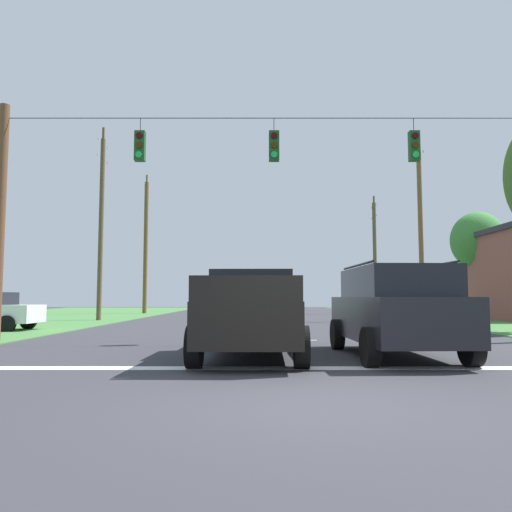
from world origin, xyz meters
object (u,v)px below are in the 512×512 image
object	(u,v)px
overhead_signal_span	(277,209)
utility_pole_far_right	(374,255)
pickup_truck	(251,313)
tree_roadside_right	(477,241)
utility_pole_mid_right	(420,231)
utility_pole_mid_left	(101,222)
utility_pole_far_left	(145,246)
suv_black	(394,309)

from	to	relation	value
overhead_signal_span	utility_pole_far_right	distance (m)	26.51
overhead_signal_span	pickup_truck	distance (m)	5.00
pickup_truck	utility_pole_far_right	distance (m)	30.63
tree_roadside_right	utility_pole_mid_right	bearing A→B (deg)	-146.09
pickup_truck	utility_pole_mid_left	world-z (taller)	utility_pole_mid_left
utility_pole_far_left	utility_pole_mid_left	bearing A→B (deg)	-89.50
utility_pole_far_left	utility_pole_far_right	bearing A→B (deg)	-0.04
utility_pole_far_right	tree_roadside_right	distance (m)	9.79
utility_pole_mid_left	pickup_truck	bearing A→B (deg)	-62.40
suv_black	utility_pole_mid_right	bearing A→B (deg)	69.46
utility_pole_far_right	utility_pole_mid_left	xyz separation A→B (m)	(-18.60, -11.93, 0.84)
utility_pole_mid_right	tree_roadside_right	bearing A→B (deg)	33.91
suv_black	utility_pole_far_left	bearing A→B (deg)	112.75
overhead_signal_span	utility_pole_far_right	bearing A→B (deg)	70.08
pickup_truck	suv_black	bearing A→B (deg)	-2.09
pickup_truck	utility_pole_mid_right	size ratio (longest dim) A/B	0.52
utility_pole_far_right	utility_pole_mid_right	bearing A→B (deg)	-90.99
suv_black	utility_pole_mid_right	distance (m)	18.63
pickup_truck	utility_pole_far_left	xyz separation A→B (m)	(-8.90, 28.78, 4.55)
utility_pole_mid_left	tree_roadside_right	world-z (taller)	utility_pole_mid_left
utility_pole_mid_right	tree_roadside_right	world-z (taller)	utility_pole_mid_right
pickup_truck	utility_pole_far_left	distance (m)	30.46
utility_pole_far_left	tree_roadside_right	bearing A→B (deg)	-20.64
overhead_signal_span	utility_pole_mid_left	world-z (taller)	utility_pole_mid_left
overhead_signal_span	tree_roadside_right	bearing A→B (deg)	50.21
pickup_truck	suv_black	xyz separation A→B (m)	(3.21, -0.12, 0.09)
utility_pole_mid_right	utility_pole_far_left	distance (m)	21.98
utility_pole_far_right	suv_black	bearing A→B (deg)	-102.85
suv_black	utility_pole_mid_right	size ratio (longest dim) A/B	0.46
pickup_truck	utility_pole_far_left	bearing A→B (deg)	107.19
utility_pole_mid_left	suv_black	bearing A→B (deg)	-54.68
suv_black	utility_pole_mid_right	xyz separation A→B (m)	(6.38, 17.03, 4.05)
overhead_signal_span	utility_pole_far_right	xyz separation A→B (m)	(9.03, 24.91, 0.72)
utility_pole_mid_left	overhead_signal_span	bearing A→B (deg)	-53.60
utility_pole_mid_right	tree_roadside_right	size ratio (longest dim) A/B	1.54
utility_pole_mid_right	utility_pole_mid_left	world-z (taller)	utility_pole_mid_left
overhead_signal_span	utility_pole_far_left	xyz separation A→B (m)	(-9.68, 24.92, 1.46)
overhead_signal_span	utility_pole_mid_left	size ratio (longest dim) A/B	1.56
utility_pole_mid_right	utility_pole_mid_left	bearing A→B (deg)	-179.75
overhead_signal_span	utility_pole_mid_left	bearing A→B (deg)	126.40
utility_pole_far_right	overhead_signal_span	bearing A→B (deg)	-109.92
utility_pole_mid_right	tree_roadside_right	xyz separation A→B (m)	(4.67, 3.14, -0.21)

